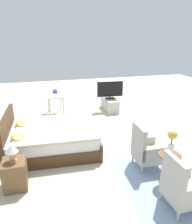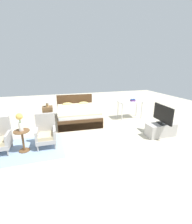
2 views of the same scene
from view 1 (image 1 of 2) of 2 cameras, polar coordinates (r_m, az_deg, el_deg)
The scene contains 13 objects.
ground_plane at distance 5.70m, azimuth 0.40°, elevation -7.55°, with size 16.00×16.00×0.00m, color beige.
floor_rug at distance 4.43m, azimuth 16.83°, elevation -17.39°, with size 2.10×1.50×0.01m.
bed at distance 5.28m, azimuth -11.70°, elevation -6.69°, with size 1.74×2.11×0.96m.
armchair_by_window_left at distance 3.80m, azimuth 21.39°, elevation -17.89°, with size 0.54×0.54×0.92m.
armchair_by_window_right at distance 4.62m, azimuth 12.86°, elevation -9.69°, with size 0.55×0.55×0.92m.
side_table at distance 4.26m, azimuth 18.41°, elevation -13.10°, with size 0.40×0.40×0.60m.
flower_vase at distance 4.02m, azimuth 19.20°, elevation -6.89°, with size 0.17×0.17×0.48m.
nightstand at distance 4.28m, azimuth -20.36°, elevation -14.94°, with size 0.44×0.41×0.53m.
table_lamp at distance 4.04m, azimuth -21.19°, elevation -9.30°, with size 0.22×0.22×0.33m.
tv_stand at distance 7.89m, azimuth 3.61°, elevation 2.04°, with size 0.96×0.40×0.43m.
tv_flatscreen at distance 7.74m, azimuth 3.69°, elevation 5.81°, with size 0.22×0.92×0.61m.
vanity_desk at distance 7.31m, azimuth -10.70°, elevation 3.87°, with size 1.04×0.52×0.77m.
book_stack at distance 7.38m, azimuth -10.65°, elevation 5.31°, with size 0.21×0.16×0.10m.
Camera 1 is at (-4.88, 1.34, 2.62)m, focal length 35.00 mm.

